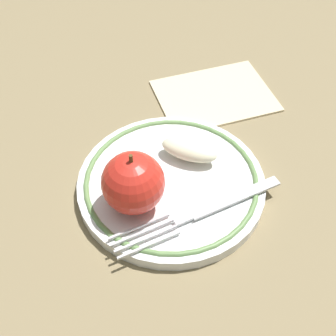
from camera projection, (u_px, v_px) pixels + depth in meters
name	position (u px, v px, depth m)	size (l,w,h in m)	color
ground_plane	(176.00, 196.00, 0.51)	(2.00, 2.00, 0.00)	#857351
plate	(168.00, 185.00, 0.51)	(0.21, 0.21, 0.02)	white
apple_red_whole	(132.00, 180.00, 0.46)	(0.06, 0.06, 0.07)	red
apple_slice_front	(189.00, 150.00, 0.52)	(0.06, 0.03, 0.02)	#F1EDC6
fork	(204.00, 211.00, 0.48)	(0.03, 0.19, 0.00)	silver
napkin_folded	(215.00, 95.00, 0.62)	(0.11, 0.15, 0.01)	beige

